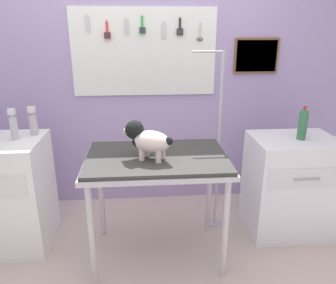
{
  "coord_description": "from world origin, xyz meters",
  "views": [
    {
      "loc": [
        -0.0,
        -1.87,
        1.71
      ],
      "look_at": [
        0.17,
        0.29,
        0.95
      ],
      "focal_mm": 35.38,
      "sensor_mm": 36.0,
      "label": 1
    }
  ],
  "objects": [
    {
      "name": "grooming_table",
      "position": [
        0.09,
        0.33,
        0.75
      ],
      "size": [
        1.03,
        0.69,
        0.84
      ],
      "color": "#B7B7BC",
      "rests_on": "ground"
    },
    {
      "name": "dog",
      "position": [
        0.02,
        0.28,
        0.98
      ],
      "size": [
        0.36,
        0.26,
        0.27
      ],
      "color": "silver",
      "rests_on": "grooming_table"
    },
    {
      "name": "spray_bottle_tall",
      "position": [
        -0.97,
        0.6,
        1.0
      ],
      "size": [
        0.06,
        0.06,
        0.24
      ],
      "color": "#B5B9BF",
      "rests_on": "counter_left"
    },
    {
      "name": "conditioner_bottle",
      "position": [
        -0.86,
        0.7,
        1.0
      ],
      "size": [
        0.06,
        0.06,
        0.23
      ],
      "color": "#B7B1B7",
      "rests_on": "counter_left"
    },
    {
      "name": "grooming_arm",
      "position": [
        0.62,
        0.7,
        0.72
      ],
      "size": [
        0.3,
        0.11,
        1.54
      ],
      "color": "#B7B7BC",
      "rests_on": "ground"
    },
    {
      "name": "cabinet_right",
      "position": [
        1.24,
        0.59,
        0.43
      ],
      "size": [
        0.68,
        0.54,
        0.85
      ],
      "color": "white",
      "rests_on": "ground"
    },
    {
      "name": "rear_wall_panel",
      "position": [
        0.01,
        1.28,
        1.16
      ],
      "size": [
        4.0,
        0.11,
        2.3
      ],
      "color": "#A492C3",
      "rests_on": "ground"
    },
    {
      "name": "soda_bottle",
      "position": [
        1.27,
        0.56,
        0.98
      ],
      "size": [
        0.07,
        0.07,
        0.27
      ],
      "color": "#327144",
      "rests_on": "cabinet_right"
    }
  ]
}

